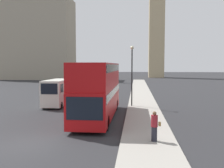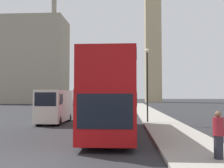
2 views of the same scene
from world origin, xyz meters
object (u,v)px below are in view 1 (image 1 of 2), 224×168
red_double_decker_bus (98,88)px  white_van (57,92)px  street_lamp (132,67)px  pedestrian (155,126)px

red_double_decker_bus → white_van: 7.57m
red_double_decker_bus → street_lamp: 6.33m
red_double_decker_bus → white_van: size_ratio=2.14×
red_double_decker_bus → pedestrian: 7.73m
red_double_decker_bus → pedestrian: (4.08, -6.40, -1.50)m
pedestrian → street_lamp: size_ratio=0.27×
pedestrian → street_lamp: street_lamp is taller
street_lamp → white_van: bearing=-179.3°
white_van → street_lamp: size_ratio=0.84×
pedestrian → red_double_decker_bus: bearing=122.5°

